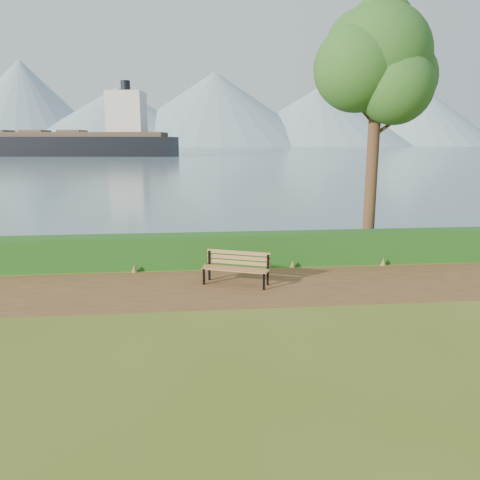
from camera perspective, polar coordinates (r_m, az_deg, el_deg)
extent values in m
plane|color=#51631C|center=(12.34, 1.17, -6.14)|extent=(140.00, 140.00, 0.00)
cube|color=#53301C|center=(12.62, 1.00, -5.70)|extent=(40.00, 3.40, 0.01)
cube|color=#194C15|center=(14.69, -0.07, -1.16)|extent=(32.00, 0.85, 1.00)
cube|color=slate|center=(271.67, -5.73, 11.03)|extent=(700.00, 510.00, 0.00)
cone|color=#7A92A2|center=(444.91, -24.94, 14.84)|extent=(140.00, 140.00, 70.00)
cone|color=#7A92A2|center=(411.33, -14.57, 14.34)|extent=(160.00, 160.00, 48.00)
cone|color=#7A92A2|center=(418.08, -3.09, 15.60)|extent=(190.00, 190.00, 62.00)
cone|color=#7A92A2|center=(426.99, 9.52, 14.58)|extent=(170.00, 170.00, 50.00)
cone|color=#7A92A2|center=(467.97, 20.23, 14.27)|extent=(150.00, 150.00, 58.00)
cone|color=#7A92A2|center=(441.93, -7.24, 13.57)|extent=(120.00, 120.00, 35.00)
cone|color=#7A92A2|center=(462.45, 13.58, 13.58)|extent=(130.00, 130.00, 40.00)
cube|color=black|center=(12.77, -4.43, -4.49)|extent=(0.07, 0.07, 0.45)
cube|color=black|center=(13.11, -3.76, -3.12)|extent=(0.07, 0.07, 0.86)
cube|color=black|center=(12.91, -4.09, -3.40)|extent=(0.24, 0.50, 0.05)
cube|color=black|center=(12.29, 2.94, -5.13)|extent=(0.07, 0.07, 0.45)
cube|color=black|center=(12.64, 3.41, -3.68)|extent=(0.07, 0.07, 0.86)
cube|color=black|center=(12.44, 3.18, -3.98)|extent=(0.24, 0.50, 0.05)
cube|color=#915F38|center=(12.47, -0.78, -3.79)|extent=(1.70, 0.77, 0.03)
cube|color=#915F38|center=(12.58, -0.61, -3.64)|extent=(1.70, 0.77, 0.03)
cube|color=#915F38|center=(12.70, -0.44, -3.49)|extent=(1.70, 0.77, 0.03)
cube|color=#915F38|center=(12.82, -0.28, -3.35)|extent=(1.70, 0.77, 0.03)
cube|color=#915F38|center=(12.84, -0.20, -2.76)|extent=(1.68, 0.72, 0.10)
cube|color=#915F38|center=(12.81, -0.20, -2.16)|extent=(1.68, 0.72, 0.10)
cube|color=#915F38|center=(12.77, -0.20, -1.55)|extent=(1.68, 0.72, 0.10)
cylinder|color=#372216|center=(16.50, 15.90, 10.48)|extent=(0.39, 0.39, 7.08)
sphere|color=#23551C|center=(16.72, 16.51, 20.62)|extent=(3.34, 3.34, 3.34)
sphere|color=#23551C|center=(17.29, 18.68, 18.21)|extent=(2.56, 2.56, 2.56)
sphere|color=#23551C|center=(16.15, 14.10, 19.66)|extent=(2.75, 2.75, 2.75)
sphere|color=#23551C|center=(16.11, 18.42, 17.32)|extent=(2.36, 2.36, 2.36)
sphere|color=#23551C|center=(17.16, 14.39, 22.16)|extent=(2.16, 2.16, 2.16)
sphere|color=#23551C|center=(17.03, 16.88, 23.81)|extent=(1.97, 1.97, 1.97)
cylinder|color=#372216|center=(16.68, 17.50, 13.10)|extent=(1.03, 0.12, 0.77)
cylinder|color=#372216|center=(16.48, 14.71, 14.99)|extent=(0.80, 0.37, 0.71)
cube|color=black|center=(138.91, -22.62, 10.05)|extent=(71.57, 20.46, 7.07)
cube|color=#4D3B2E|center=(138.90, -22.76, 11.75)|extent=(65.82, 18.60, 1.21)
cube|color=silver|center=(131.52, -13.64, 14.75)|extent=(10.12, 9.48, 11.11)
cylinder|color=black|center=(132.05, -13.78, 17.59)|extent=(2.42, 2.42, 3.54)
cube|color=brown|center=(139.92, -23.71, 12.00)|extent=(6.90, 7.42, 0.81)
cube|color=brown|center=(135.97, -19.77, 12.33)|extent=(6.90, 7.42, 0.81)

